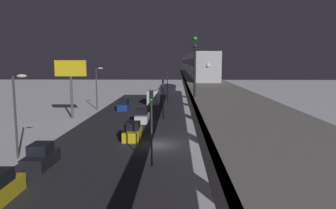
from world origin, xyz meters
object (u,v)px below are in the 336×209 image
(sedan_yellow, at_px, (133,132))
(sedan_blue, at_px, (124,105))
(box_truck, at_px, (154,97))
(traffic_light_mid, at_px, (163,92))
(traffic_light_near, at_px, (151,117))
(commercial_billboard, at_px, (71,74))
(rail_signal, at_px, (195,55))
(sedan_white, at_px, (142,117))
(traffic_light_far, at_px, (167,82))
(sedan_black, at_px, (41,157))
(subway_train, at_px, (192,63))

(sedan_yellow, bearing_deg, sedan_blue, 101.69)
(box_truck, xyz_separation_m, traffic_light_mid, (-2.70, 18.83, 2.85))
(traffic_light_near, xyz_separation_m, traffic_light_mid, (0.00, -22.74, 0.00))
(box_truck, distance_m, commercial_billboard, 22.64)
(rail_signal, bearing_deg, commercial_billboard, -58.25)
(sedan_white, xyz_separation_m, box_truck, (-0.20, -21.53, 0.55))
(box_truck, height_order, traffic_light_far, traffic_light_far)
(sedan_black, distance_m, traffic_light_near, 9.91)
(box_truck, bearing_deg, commercial_billboard, 59.11)
(subway_train, height_order, traffic_light_far, subway_train)
(traffic_light_far, xyz_separation_m, commercial_billboard, (13.98, 22.76, 2.63))
(subway_train, distance_m, box_truck, 11.40)
(sedan_black, relative_size, box_truck, 0.58)
(sedan_yellow, relative_size, traffic_light_mid, 0.66)
(subway_train, xyz_separation_m, traffic_light_mid, (5.43, 22.87, -4.04))
(traffic_light_near, bearing_deg, traffic_light_far, -90.00)
(box_truck, distance_m, traffic_light_mid, 19.24)
(subway_train, xyz_separation_m, commercial_billboard, (19.41, 22.89, -1.41))
(traffic_light_near, relative_size, traffic_light_far, 1.00)
(sedan_yellow, bearing_deg, sedan_black, -122.96)
(sedan_blue, xyz_separation_m, traffic_light_mid, (-7.50, 9.10, 3.40))
(traffic_light_near, bearing_deg, subway_train, -96.79)
(rail_signal, xyz_separation_m, sedan_black, (12.55, -4.86, -8.39))
(sedan_black, xyz_separation_m, box_truck, (-6.60, -41.83, 0.55))
(rail_signal, xyz_separation_m, traffic_light_mid, (3.25, -27.86, -4.99))
(rail_signal, height_order, sedan_yellow, rail_signal)
(sedan_yellow, height_order, traffic_light_mid, traffic_light_mid)
(sedan_white, bearing_deg, traffic_light_mid, 42.94)
(sedan_black, bearing_deg, rail_signal, 158.82)
(rail_signal, distance_m, traffic_light_near, 7.86)
(traffic_light_mid, height_order, commercial_billboard, commercial_billboard)
(subway_train, relative_size, rail_signal, 18.52)
(sedan_blue, height_order, traffic_light_far, traffic_light_far)
(sedan_blue, xyz_separation_m, sedan_white, (-4.60, 11.80, 0.00))
(sedan_blue, bearing_deg, traffic_light_mid, 129.50)
(commercial_billboard, bearing_deg, traffic_light_near, 121.60)
(rail_signal, distance_m, traffic_light_far, 50.95)
(rail_signal, height_order, commercial_billboard, rail_signal)
(sedan_blue, distance_m, box_truck, 10.86)
(sedan_black, distance_m, sedan_blue, 32.15)
(subway_train, xyz_separation_m, sedan_black, (14.73, 45.87, -7.44))
(sedan_yellow, bearing_deg, subway_train, 76.97)
(subway_train, relative_size, commercial_billboard, 8.32)
(sedan_yellow, xyz_separation_m, traffic_light_near, (-2.90, 9.61, 3.41))
(sedan_black, distance_m, box_truck, 42.35)
(rail_signal, distance_m, sedan_yellow, 18.04)
(sedan_white, height_order, traffic_light_near, traffic_light_near)
(traffic_light_far, height_order, commercial_billboard, commercial_billboard)
(sedan_white, bearing_deg, subway_train, 71.95)
(commercial_billboard, bearing_deg, box_truck, -120.89)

